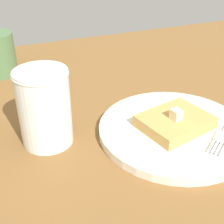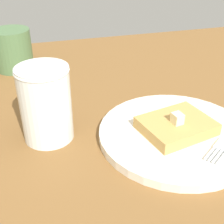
% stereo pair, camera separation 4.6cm
% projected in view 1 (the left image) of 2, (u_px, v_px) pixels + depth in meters
% --- Properties ---
extents(plate, '(0.23, 0.23, 0.01)m').
position_uv_depth(plate, '(174.00, 130.00, 0.48)').
color(plate, silver).
rests_on(plate, table_surface).
extents(toast_slice_center, '(0.10, 0.12, 0.02)m').
position_uv_depth(toast_slice_center, '(175.00, 122.00, 0.48)').
color(toast_slice_center, tan).
rests_on(toast_slice_center, plate).
extents(butter_pat_primary, '(0.02, 0.02, 0.02)m').
position_uv_depth(butter_pat_primary, '(176.00, 114.00, 0.46)').
color(butter_pat_primary, '#F4E8B3').
rests_on(butter_pat_primary, toast_slice_center).
extents(syrup_jar, '(0.08, 0.08, 0.11)m').
position_uv_depth(syrup_jar, '(45.00, 111.00, 0.45)').
color(syrup_jar, '#5C250E').
rests_on(syrup_jar, table_surface).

